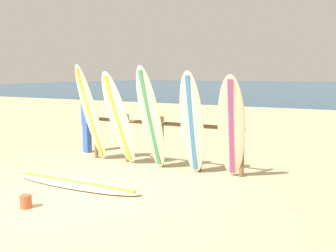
% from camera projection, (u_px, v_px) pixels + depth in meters
% --- Properties ---
extents(ground_plane, '(120.00, 120.00, 0.00)m').
position_uv_depth(ground_plane, '(70.00, 200.00, 5.86)').
color(ground_plane, '#CCB784').
extents(ocean_water, '(120.00, 80.00, 0.01)m').
position_uv_depth(ocean_water, '(330.00, 87.00, 56.82)').
color(ocean_water, navy).
rests_on(ocean_water, ground).
extents(surfboard_rack, '(3.65, 0.09, 1.09)m').
position_uv_depth(surfboard_rack, '(162.00, 135.00, 7.91)').
color(surfboard_rack, brown).
rests_on(surfboard_rack, ground).
extents(surfboard_leaning_far_left, '(0.59, 0.85, 2.22)m').
position_uv_depth(surfboard_leaning_far_left, '(91.00, 114.00, 8.27)').
color(surfboard_leaning_far_left, beige).
rests_on(surfboard_leaning_far_left, ground).
extents(surfboard_leaning_left, '(0.66, 0.92, 2.06)m').
position_uv_depth(surfboard_leaning_left, '(119.00, 120.00, 7.83)').
color(surfboard_leaning_left, white).
rests_on(surfboard_leaning_left, ground).
extents(surfboard_leaning_center_left, '(0.56, 0.82, 2.18)m').
position_uv_depth(surfboard_leaning_center_left, '(151.00, 119.00, 7.46)').
color(surfboard_leaning_center_left, beige).
rests_on(surfboard_leaning_center_left, ground).
extents(surfboard_leaning_center, '(0.49, 0.59, 2.07)m').
position_uv_depth(surfboard_leaning_center, '(192.00, 124.00, 7.13)').
color(surfboard_leaning_center, beige).
rests_on(surfboard_leaning_center, ground).
extents(surfboard_leaning_center_right, '(0.67, 0.97, 2.01)m').
position_uv_depth(surfboard_leaning_center_right, '(231.00, 128.00, 6.74)').
color(surfboard_leaning_center_right, beige).
rests_on(surfboard_leaning_center_right, ground).
extents(surfboard_lying_on_sand, '(2.74, 0.58, 0.08)m').
position_uv_depth(surfboard_lying_on_sand, '(76.00, 183.00, 6.63)').
color(surfboard_lying_on_sand, beige).
rests_on(surfboard_lying_on_sand, ground).
extents(beachgoer_standing, '(0.28, 0.22, 1.54)m').
position_uv_depth(beachgoer_standing, '(87.00, 120.00, 9.32)').
color(beachgoer_standing, '#3359B2').
rests_on(beachgoer_standing, ground).
extents(small_boat_offshore, '(1.66, 2.91, 0.71)m').
position_uv_depth(small_boat_offshore, '(235.00, 91.00, 36.91)').
color(small_boat_offshore, '#B22D28').
rests_on(small_boat_offshore, ocean_water).
extents(sand_bucket, '(0.18, 0.18, 0.20)m').
position_uv_depth(sand_bucket, '(26.00, 202.00, 5.51)').
color(sand_bucket, '#CC5933').
rests_on(sand_bucket, ground).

